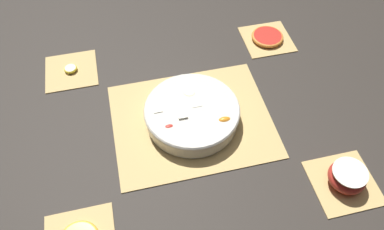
{
  "coord_description": "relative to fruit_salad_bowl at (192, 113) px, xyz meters",
  "views": [
    {
      "loc": [
        0.14,
        0.59,
        0.82
      ],
      "look_at": [
        0.0,
        0.0,
        0.03
      ],
      "focal_mm": 35.0,
      "sensor_mm": 36.0,
      "label": 1
    }
  ],
  "objects": [
    {
      "name": "ground_plane",
      "position": [
        -0.0,
        -0.0,
        -0.04
      ],
      "size": [
        6.0,
        6.0,
        0.0
      ],
      "primitive_type": "plane",
      "color": "#2D2823"
    },
    {
      "name": "bamboo_mat_center",
      "position": [
        -0.0,
        -0.0,
        -0.03
      ],
      "size": [
        0.43,
        0.34,
        0.01
      ],
      "color": "tan",
      "rests_on": "ground_plane"
    },
    {
      "name": "coaster_mat_near_left",
      "position": [
        -0.31,
        -0.27,
        -0.03
      ],
      "size": [
        0.15,
        0.15,
        0.01
      ],
      "color": "tan",
      "rests_on": "ground_plane"
    },
    {
      "name": "coaster_mat_near_right",
      "position": [
        0.31,
        -0.27,
        -0.03
      ],
      "size": [
        0.15,
        0.15,
        0.01
      ],
      "color": "tan",
      "rests_on": "ground_plane"
    },
    {
      "name": "coaster_mat_far_left",
      "position": [
        -0.31,
        0.27,
        -0.03
      ],
      "size": [
        0.15,
        0.15,
        0.01
      ],
      "color": "tan",
      "rests_on": "ground_plane"
    },
    {
      "name": "fruit_salad_bowl",
      "position": [
        0.0,
        0.0,
        0.0
      ],
      "size": [
        0.25,
        0.25,
        0.06
      ],
      "color": "silver",
      "rests_on": "bamboo_mat_center"
    },
    {
      "name": "apple_half",
      "position": [
        -0.31,
        0.27,
        -0.0
      ],
      "size": [
        0.09,
        0.09,
        0.05
      ],
      "color": "#B72D23",
      "rests_on": "coaster_mat_far_left"
    },
    {
      "name": "banana_coin_single",
      "position": [
        0.31,
        -0.27,
        -0.02
      ],
      "size": [
        0.04,
        0.04,
        0.01
      ],
      "color": "beige",
      "rests_on": "coaster_mat_near_right"
    },
    {
      "name": "grapefruit_slice",
      "position": [
        -0.31,
        -0.27,
        -0.02
      ],
      "size": [
        0.1,
        0.1,
        0.01
      ],
      "color": "red",
      "rests_on": "coaster_mat_near_left"
    }
  ]
}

